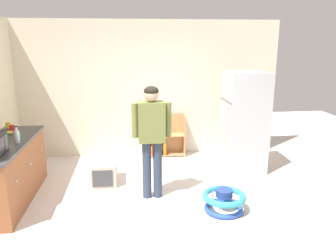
{
  "coord_description": "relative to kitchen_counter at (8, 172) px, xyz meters",
  "views": [
    {
      "loc": [
        -0.42,
        -4.36,
        2.29
      ],
      "look_at": [
        0.12,
        0.31,
        1.09
      ],
      "focal_mm": 35.65,
      "sensor_mm": 36.0,
      "label": 1
    }
  ],
  "objects": [
    {
      "name": "ground_plane",
      "position": [
        2.2,
        -0.4,
        -0.45
      ],
      "size": [
        12.0,
        12.0,
        0.0
      ],
      "primitive_type": "plane",
      "color": "silver",
      "rests_on": "ground"
    },
    {
      "name": "back_wall",
      "position": [
        2.2,
        1.93,
        0.9
      ],
      "size": [
        5.2,
        0.06,
        2.7
      ],
      "primitive_type": "cube",
      "color": "beige",
      "rests_on": "ground"
    },
    {
      "name": "kitchen_counter",
      "position": [
        0.0,
        0.0,
        0.0
      ],
      "size": [
        0.65,
        1.88,
        0.9
      ],
      "color": "brown",
      "rests_on": "ground"
    },
    {
      "name": "refrigerator",
      "position": [
        3.79,
        0.82,
        0.44
      ],
      "size": [
        0.73,
        0.68,
        1.78
      ],
      "color": "#B7BABF",
      "rests_on": "ground"
    },
    {
      "name": "bookshelf",
      "position": [
        2.42,
        1.74,
        -0.09
      ],
      "size": [
        0.8,
        0.28,
        0.85
      ],
      "color": "tan",
      "rests_on": "ground"
    },
    {
      "name": "standing_person",
      "position": [
        2.08,
        -0.12,
        0.56
      ],
      "size": [
        0.57,
        0.22,
        1.68
      ],
      "color": "#303E52",
      "rests_on": "ground"
    },
    {
      "name": "baby_walker",
      "position": [
        3.03,
        -0.67,
        -0.29
      ],
      "size": [
        0.6,
        0.6,
        0.32
      ],
      "color": "blue",
      "rests_on": "ground"
    },
    {
      "name": "pet_carrier",
      "position": [
        1.32,
        0.5,
        -0.27
      ],
      "size": [
        0.42,
        0.55,
        0.36
      ],
      "color": "beige",
      "rests_on": "ground"
    },
    {
      "name": "banana_bunch",
      "position": [
        -0.07,
        0.44,
        0.48
      ],
      "size": [
        0.15,
        0.16,
        0.04
      ],
      "color": "yellow",
      "rests_on": "kitchen_counter"
    },
    {
      "name": "clear_bottle",
      "position": [
        0.19,
        -0.05,
        0.55
      ],
      "size": [
        0.07,
        0.07,
        0.25
      ],
      "color": "silver",
      "rests_on": "kitchen_counter"
    },
    {
      "name": "yellow_cup",
      "position": [
        -0.23,
        0.84,
        0.5
      ],
      "size": [
        0.08,
        0.08,
        0.09
      ],
      "primitive_type": "cylinder",
      "color": "yellow",
      "rests_on": "kitchen_counter"
    },
    {
      "name": "red_cup",
      "position": [
        -0.1,
        0.63,
        0.5
      ],
      "size": [
        0.08,
        0.08,
        0.09
      ],
      "primitive_type": "cylinder",
      "color": "red",
      "rests_on": "kitchen_counter"
    },
    {
      "name": "teal_cup",
      "position": [
        0.16,
        0.1,
        0.5
      ],
      "size": [
        0.08,
        0.08,
        0.09
      ],
      "primitive_type": "cylinder",
      "color": "teal",
      "rests_on": "kitchen_counter"
    },
    {
      "name": "green_cup",
      "position": [
        -0.02,
        0.13,
        0.5
      ],
      "size": [
        0.08,
        0.08,
        0.09
      ],
      "primitive_type": "cylinder",
      "color": "green",
      "rests_on": "kitchen_counter"
    }
  ]
}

